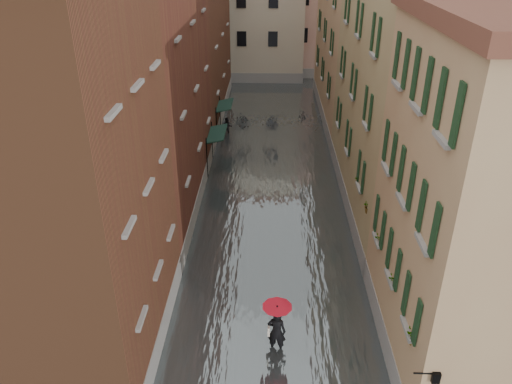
# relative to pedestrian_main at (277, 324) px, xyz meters

# --- Properties ---
(ground) EXTENTS (120.00, 120.00, 0.00)m
(ground) POSITION_rel_pedestrian_main_xyz_m (-0.14, 2.21, -1.29)
(ground) COLOR #5E5F61
(ground) RESTS_ON ground
(floodwater) EXTENTS (10.00, 60.00, 0.20)m
(floodwater) POSITION_rel_pedestrian_main_xyz_m (-0.14, 15.21, -1.19)
(floodwater) COLOR #4E5556
(floodwater) RESTS_ON ground
(building_left_near) EXTENTS (6.00, 8.00, 13.00)m
(building_left_near) POSITION_rel_pedestrian_main_xyz_m (-7.14, 0.21, 5.21)
(building_left_near) COLOR brown
(building_left_near) RESTS_ON ground
(building_left_mid) EXTENTS (6.00, 14.00, 12.50)m
(building_left_mid) POSITION_rel_pedestrian_main_xyz_m (-7.14, 11.21, 4.96)
(building_left_mid) COLOR #5B2F1C
(building_left_mid) RESTS_ON ground
(building_left_far) EXTENTS (6.00, 16.00, 14.00)m
(building_left_far) POSITION_rel_pedestrian_main_xyz_m (-7.14, 26.21, 5.71)
(building_left_far) COLOR brown
(building_left_far) RESTS_ON ground
(building_right_near) EXTENTS (6.00, 8.00, 11.50)m
(building_right_near) POSITION_rel_pedestrian_main_xyz_m (6.86, 0.21, 4.46)
(building_right_near) COLOR #A77C56
(building_right_near) RESTS_ON ground
(building_right_mid) EXTENTS (6.00, 14.00, 13.00)m
(building_right_mid) POSITION_rel_pedestrian_main_xyz_m (6.86, 11.21, 5.21)
(building_right_mid) COLOR tan
(building_right_mid) RESTS_ON ground
(building_right_far) EXTENTS (6.00, 16.00, 11.50)m
(building_right_far) POSITION_rel_pedestrian_main_xyz_m (6.86, 26.21, 4.46)
(building_right_far) COLOR #A77C56
(building_right_far) RESTS_ON ground
(building_end_cream) EXTENTS (12.00, 9.00, 13.00)m
(building_end_cream) POSITION_rel_pedestrian_main_xyz_m (-3.14, 40.21, 5.21)
(building_end_cream) COLOR beige
(building_end_cream) RESTS_ON ground
(building_end_pink) EXTENTS (10.00, 9.00, 12.00)m
(building_end_pink) POSITION_rel_pedestrian_main_xyz_m (5.86, 42.21, 4.71)
(building_end_pink) COLOR #CBA18E
(building_end_pink) RESTS_ON ground
(awning_near) EXTENTS (1.09, 2.92, 2.80)m
(awning_near) POSITION_rel_pedestrian_main_xyz_m (-3.63, 15.42, 1.18)
(awning_near) COLOR #163127
(awning_near) RESTS_ON ground
(awning_far) EXTENTS (1.09, 2.75, 2.80)m
(awning_far) POSITION_rel_pedestrian_main_xyz_m (-3.63, 21.11, 1.17)
(awning_far) COLOR #163127
(awning_far) RESTS_ON ground
(wall_lantern) EXTENTS (0.71, 0.22, 0.35)m
(wall_lantern) POSITION_rel_pedestrian_main_xyz_m (4.19, -3.79, 1.72)
(wall_lantern) COLOR black
(wall_lantern) RESTS_ON ground
(window_planters) EXTENTS (0.59, 11.02, 0.84)m
(window_planters) POSITION_rel_pedestrian_main_xyz_m (3.98, 2.61, 2.22)
(window_planters) COLOR brown
(window_planters) RESTS_ON ground
(pedestrian_main) EXTENTS (1.07, 1.07, 2.06)m
(pedestrian_main) POSITION_rel_pedestrian_main_xyz_m (0.00, 0.00, 0.00)
(pedestrian_main) COLOR black
(pedestrian_main) RESTS_ON ground
(pedestrian_far) EXTENTS (0.79, 0.66, 1.46)m
(pedestrian_far) POSITION_rel_pedestrian_main_xyz_m (-3.48, 21.50, -0.55)
(pedestrian_far) COLOR black
(pedestrian_far) RESTS_ON ground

